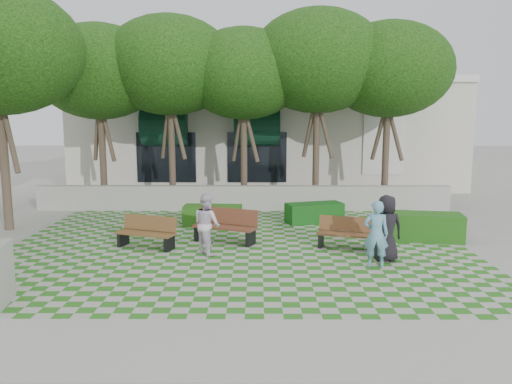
{
  "coord_description": "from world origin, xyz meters",
  "views": [
    {
      "loc": [
        0.57,
        -11.75,
        3.45
      ],
      "look_at": [
        0.5,
        1.5,
        1.4
      ],
      "focal_mm": 35.0,
      "sensor_mm": 36.0,
      "label": 1
    }
  ],
  "objects_px": {
    "person_blue": "(376,234)",
    "person_dark": "(386,228)",
    "bench_east": "(348,234)",
    "bench_mid": "(226,226)",
    "bench_west": "(147,233)",
    "hedge_east": "(422,227)",
    "person_white": "(207,224)",
    "hedge_midright": "(314,213)",
    "hedge_midleft": "(213,215)"
  },
  "relations": [
    {
      "from": "bench_east",
      "to": "person_dark",
      "type": "xyz_separation_m",
      "value": [
        0.7,
        -1.13,
        0.4
      ]
    },
    {
      "from": "person_dark",
      "to": "person_white",
      "type": "height_order",
      "value": "person_dark"
    },
    {
      "from": "hedge_midright",
      "to": "person_dark",
      "type": "distance_m",
      "value": 4.5
    },
    {
      "from": "bench_east",
      "to": "hedge_midleft",
      "type": "distance_m",
      "value": 4.66
    },
    {
      "from": "hedge_east",
      "to": "person_white",
      "type": "height_order",
      "value": "person_white"
    },
    {
      "from": "bench_west",
      "to": "person_white",
      "type": "bearing_deg",
      "value": 0.21
    },
    {
      "from": "bench_mid",
      "to": "person_blue",
      "type": "xyz_separation_m",
      "value": [
        3.56,
        -2.26,
        0.34
      ]
    },
    {
      "from": "bench_east",
      "to": "hedge_midright",
      "type": "height_order",
      "value": "bench_east"
    },
    {
      "from": "bench_west",
      "to": "person_blue",
      "type": "relative_size",
      "value": 1.07
    },
    {
      "from": "bench_mid",
      "to": "bench_west",
      "type": "xyz_separation_m",
      "value": [
        -2.03,
        -0.58,
        -0.04
      ]
    },
    {
      "from": "bench_mid",
      "to": "person_blue",
      "type": "relative_size",
      "value": 1.18
    },
    {
      "from": "bench_east",
      "to": "hedge_midright",
      "type": "relative_size",
      "value": 0.9
    },
    {
      "from": "bench_west",
      "to": "person_blue",
      "type": "height_order",
      "value": "person_blue"
    },
    {
      "from": "person_blue",
      "to": "person_white",
      "type": "height_order",
      "value": "person_blue"
    },
    {
      "from": "bench_west",
      "to": "hedge_east",
      "type": "distance_m",
      "value": 7.52
    },
    {
      "from": "person_blue",
      "to": "person_white",
      "type": "relative_size",
      "value": 1.01
    },
    {
      "from": "bench_east",
      "to": "person_blue",
      "type": "relative_size",
      "value": 1.05
    },
    {
      "from": "bench_east",
      "to": "person_dark",
      "type": "bearing_deg",
      "value": -41.26
    },
    {
      "from": "bench_west",
      "to": "person_dark",
      "type": "distance_m",
      "value": 6.08
    },
    {
      "from": "person_blue",
      "to": "person_dark",
      "type": "distance_m",
      "value": 0.61
    },
    {
      "from": "bench_west",
      "to": "person_white",
      "type": "xyz_separation_m",
      "value": [
        1.64,
        -0.58,
        0.37
      ]
    },
    {
      "from": "bench_east",
      "to": "hedge_midleft",
      "type": "bearing_deg",
      "value": 161.15
    },
    {
      "from": "hedge_midleft",
      "to": "person_dark",
      "type": "relative_size",
      "value": 1.13
    },
    {
      "from": "hedge_midright",
      "to": "hedge_midleft",
      "type": "xyz_separation_m",
      "value": [
        -3.26,
        -0.44,
        -0.0
      ]
    },
    {
      "from": "hedge_east",
      "to": "person_blue",
      "type": "height_order",
      "value": "person_blue"
    },
    {
      "from": "bench_west",
      "to": "person_white",
      "type": "height_order",
      "value": "person_white"
    },
    {
      "from": "bench_east",
      "to": "person_blue",
      "type": "xyz_separation_m",
      "value": [
        0.34,
        -1.63,
        0.38
      ]
    },
    {
      "from": "bench_mid",
      "to": "person_white",
      "type": "distance_m",
      "value": 1.27
    },
    {
      "from": "person_blue",
      "to": "bench_west",
      "type": "bearing_deg",
      "value": -8.04
    },
    {
      "from": "hedge_midright",
      "to": "hedge_east",
      "type": "bearing_deg",
      "value": -39.71
    },
    {
      "from": "bench_mid",
      "to": "person_blue",
      "type": "distance_m",
      "value": 4.23
    },
    {
      "from": "hedge_east",
      "to": "person_blue",
      "type": "bearing_deg",
      "value": -126.58
    },
    {
      "from": "bench_west",
      "to": "person_white",
      "type": "distance_m",
      "value": 1.78
    },
    {
      "from": "person_blue",
      "to": "hedge_midleft",
      "type": "bearing_deg",
      "value": -38.0
    },
    {
      "from": "person_blue",
      "to": "person_dark",
      "type": "relative_size",
      "value": 0.97
    },
    {
      "from": "hedge_east",
      "to": "person_dark",
      "type": "xyz_separation_m",
      "value": [
        -1.52,
        -2.03,
        0.42
      ]
    },
    {
      "from": "bench_east",
      "to": "person_blue",
      "type": "bearing_deg",
      "value": -61.08
    },
    {
      "from": "bench_mid",
      "to": "bench_west",
      "type": "bearing_deg",
      "value": -141.26
    },
    {
      "from": "bench_mid",
      "to": "bench_west",
      "type": "distance_m",
      "value": 2.11
    },
    {
      "from": "bench_mid",
      "to": "person_white",
      "type": "xyz_separation_m",
      "value": [
        -0.39,
        -1.16,
        0.33
      ]
    },
    {
      "from": "bench_west",
      "to": "person_blue",
      "type": "bearing_deg",
      "value": 3.09
    },
    {
      "from": "bench_east",
      "to": "person_blue",
      "type": "height_order",
      "value": "person_blue"
    },
    {
      "from": "hedge_east",
      "to": "person_dark",
      "type": "height_order",
      "value": "person_dark"
    },
    {
      "from": "bench_west",
      "to": "hedge_midleft",
      "type": "relative_size",
      "value": 0.92
    },
    {
      "from": "bench_east",
      "to": "hedge_midleft",
      "type": "height_order",
      "value": "bench_east"
    },
    {
      "from": "person_white",
      "to": "person_dark",
      "type": "bearing_deg",
      "value": -137.79
    },
    {
      "from": "bench_west",
      "to": "bench_east",
      "type": "bearing_deg",
      "value": 19.24
    },
    {
      "from": "bench_east",
      "to": "hedge_midleft",
      "type": "xyz_separation_m",
      "value": [
        -3.78,
        2.74,
        -0.08
      ]
    },
    {
      "from": "bench_east",
      "to": "person_white",
      "type": "relative_size",
      "value": 1.06
    },
    {
      "from": "bench_east",
      "to": "hedge_midright",
      "type": "distance_m",
      "value": 3.22
    }
  ]
}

